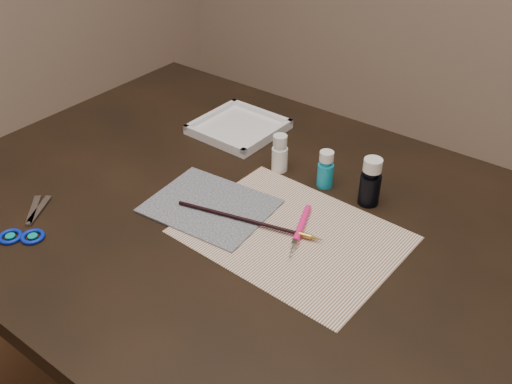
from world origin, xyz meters
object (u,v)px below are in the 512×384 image
Objects in this scene: paint_bottle_cyan at (326,169)px; palette_tray at (239,127)px; paint_bottle_white at (280,153)px; scissors at (27,219)px; paper at (292,235)px; canvas at (210,206)px; paint_bottle_navy at (371,182)px.

palette_tray is (-0.28, 0.07, -0.03)m from paint_bottle_cyan.
palette_tray is at bearing 155.15° from paint_bottle_white.
scissors is at bearing -130.97° from paint_bottle_cyan.
canvas is (-0.17, -0.03, 0.00)m from paper.
palette_tray is (-0.15, 0.27, 0.01)m from canvas.
paint_bottle_white is at bearing -176.35° from paint_bottle_cyan.
canvas is 0.31m from palette_tray.
paint_bottle_white is 1.04× the size of paint_bottle_cyan.
paper is 0.18m from paint_bottle_cyan.
paint_bottle_navy reaches higher than scissors.
scissors is at bearing -147.59° from paper.
palette_tray reaches higher than paper.
scissors is (-0.27, -0.43, -0.04)m from paint_bottle_white.
paint_bottle_white is 0.50× the size of scissors.
scissors reaches higher than canvas.
paint_bottle_cyan is at bearing -14.75° from palette_tray.
canvas is 0.31m from paint_bottle_navy.
canvas is 1.38× the size of scissors.
scissors is 0.52m from palette_tray.
paint_bottle_white reaches higher than canvas.
paint_bottle_cyan is 0.43× the size of palette_tray.
paint_bottle_cyan is 0.10m from paint_bottle_navy.
paint_bottle_white is at bearing 131.42° from paper.
scissors reaches higher than paper.
paint_bottle_cyan is 0.48× the size of scissors.
canvas is 1.24× the size of palette_tray.
palette_tray is (-0.32, 0.25, 0.01)m from paper.
paint_bottle_navy reaches higher than paper.
paint_bottle_cyan is (0.11, 0.01, -0.00)m from paint_bottle_white.
scissors is at bearing -137.63° from paint_bottle_navy.
paint_bottle_navy is at bearing -91.66° from scissors.
paint_bottle_navy is at bearing 70.32° from paper.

